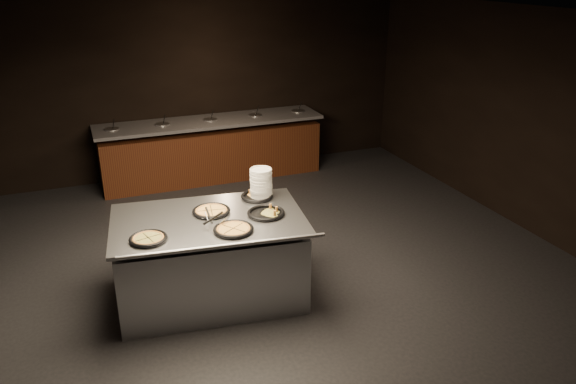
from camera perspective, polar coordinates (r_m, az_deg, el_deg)
name	(u,v)px	position (r m, az deg, el deg)	size (l,w,h in m)	color
room	(291,161)	(5.93, 0.26, 3.12)	(7.02, 8.02, 2.92)	black
salad_bar	(212,153)	(9.48, -7.71, 3.94)	(3.70, 0.83, 1.18)	#4E2A12
serving_counter	(211,260)	(6.08, -7.86, -6.90)	(2.12, 1.51, 0.95)	silver
plate_stack	(261,183)	(6.27, -2.75, 0.90)	(0.25, 0.25, 0.33)	white
pan_veggie_whole	(148,239)	(5.51, -14.01, -4.61)	(0.36, 0.36, 0.04)	black
pan_cheese_whole	(211,211)	(5.98, -7.80, -1.92)	(0.40, 0.40, 0.04)	black
pan_cheese_slices_a	(257,196)	(6.30, -3.18, -0.43)	(0.36, 0.36, 0.04)	black
pan_cheese_slices_b	(233,229)	(5.55, -5.56, -3.78)	(0.40, 0.40, 0.04)	black
pan_veggie_slices	(266,213)	(5.88, -2.25, -2.14)	(0.39, 0.39, 0.04)	black
server_left	(207,216)	(5.75, -8.18, -2.38)	(0.09, 0.30, 0.14)	silver
server_right	(218,220)	(5.63, -7.13, -2.82)	(0.33, 0.10, 0.16)	silver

